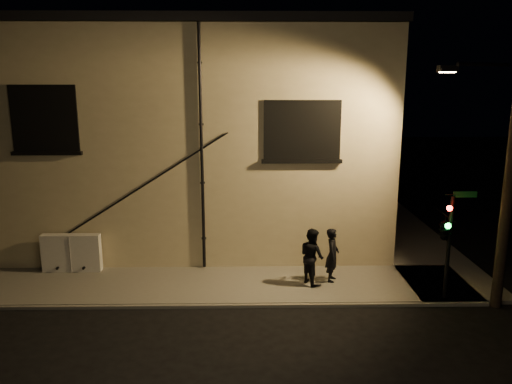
{
  "coord_description": "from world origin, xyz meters",
  "views": [
    {
      "loc": [
        -0.27,
        -13.85,
        6.65
      ],
      "look_at": [
        0.02,
        1.8,
        3.13
      ],
      "focal_mm": 35.0,
      "sensor_mm": 36.0,
      "label": 1
    }
  ],
  "objects_px": {
    "pedestrian_a": "(332,255)",
    "streetlamp_pole": "(506,175)",
    "pedestrian_b": "(312,256)",
    "traffic_signal": "(445,228)",
    "utility_cabinet": "(72,253)"
  },
  "relations": [
    {
      "from": "pedestrian_a",
      "to": "pedestrian_b",
      "type": "height_order",
      "value": "pedestrian_b"
    },
    {
      "from": "streetlamp_pole",
      "to": "pedestrian_a",
      "type": "bearing_deg",
      "value": 159.51
    },
    {
      "from": "utility_cabinet",
      "to": "traffic_signal",
      "type": "distance_m",
      "value": 12.33
    },
    {
      "from": "traffic_signal",
      "to": "streetlamp_pole",
      "type": "xyz_separation_m",
      "value": [
        1.53,
        -0.23,
        1.65
      ]
    },
    {
      "from": "pedestrian_a",
      "to": "streetlamp_pole",
      "type": "distance_m",
      "value": 5.73
    },
    {
      "from": "pedestrian_b",
      "to": "streetlamp_pole",
      "type": "height_order",
      "value": "streetlamp_pole"
    },
    {
      "from": "utility_cabinet",
      "to": "pedestrian_b",
      "type": "bearing_deg",
      "value": -8.49
    },
    {
      "from": "pedestrian_a",
      "to": "streetlamp_pole",
      "type": "relative_size",
      "value": 0.24
    },
    {
      "from": "pedestrian_a",
      "to": "traffic_signal",
      "type": "height_order",
      "value": "traffic_signal"
    },
    {
      "from": "utility_cabinet",
      "to": "traffic_signal",
      "type": "xyz_separation_m",
      "value": [
        11.97,
        -2.51,
        1.58
      ]
    },
    {
      "from": "pedestrian_a",
      "to": "streetlamp_pole",
      "type": "xyz_separation_m",
      "value": [
        4.58,
        -1.71,
        2.99
      ]
    },
    {
      "from": "utility_cabinet",
      "to": "streetlamp_pole",
      "type": "xyz_separation_m",
      "value": [
        13.5,
        -2.74,
        3.23
      ]
    },
    {
      "from": "utility_cabinet",
      "to": "pedestrian_a",
      "type": "xyz_separation_m",
      "value": [
        8.92,
        -1.03,
        0.24
      ]
    },
    {
      "from": "pedestrian_a",
      "to": "pedestrian_b",
      "type": "xyz_separation_m",
      "value": [
        -0.7,
        -0.2,
        0.03
      ]
    },
    {
      "from": "traffic_signal",
      "to": "streetlamp_pole",
      "type": "distance_m",
      "value": 2.26
    }
  ]
}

